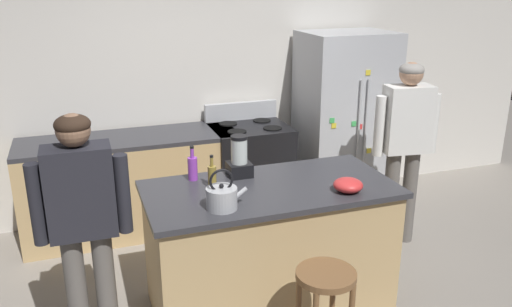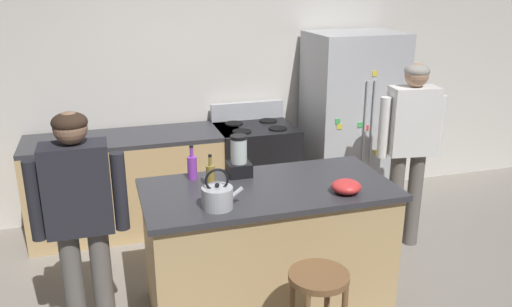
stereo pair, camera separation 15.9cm
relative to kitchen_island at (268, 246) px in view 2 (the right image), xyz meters
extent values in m
plane|color=gray|center=(0.00, 0.00, -0.47)|extent=(14.00, 14.00, 0.00)
cube|color=silver|center=(0.00, 1.95, 0.88)|extent=(8.00, 0.10, 2.70)
cube|color=tan|center=(0.00, 0.00, -0.02)|extent=(1.70, 0.81, 0.90)
cube|color=#333338|center=(0.00, 0.00, 0.45)|extent=(1.76, 0.87, 0.04)
cube|color=tan|center=(-0.80, 1.55, -0.02)|extent=(2.00, 0.64, 0.90)
cube|color=#333338|center=(-0.80, 1.55, 0.45)|extent=(2.00, 0.64, 0.04)
cube|color=#B7BABF|center=(1.40, 1.50, 0.44)|extent=(0.90, 0.70, 1.83)
cylinder|color=#B7BABF|center=(1.36, 1.13, 0.53)|extent=(0.02, 0.02, 0.82)
cylinder|color=#B7BABF|center=(1.44, 1.13, 0.53)|extent=(0.02, 0.02, 0.82)
cube|color=#3FB259|center=(1.07, 1.15, 0.56)|extent=(0.05, 0.01, 0.05)
cube|color=yellow|center=(1.09, 1.15, 0.51)|extent=(0.05, 0.01, 0.05)
cube|color=yellow|center=(1.50, 1.15, 0.21)|extent=(0.05, 0.01, 0.05)
cube|color=yellow|center=(1.43, 1.15, 1.00)|extent=(0.05, 0.01, 0.05)
cube|color=red|center=(1.38, 1.15, 0.47)|extent=(0.05, 0.01, 0.05)
cube|color=#3FB259|center=(1.31, 1.15, 0.51)|extent=(0.05, 0.01, 0.05)
cube|color=black|center=(0.37, 1.52, 0.00)|extent=(0.76, 0.64, 0.94)
cube|color=black|center=(0.37, 1.20, -0.05)|extent=(0.60, 0.01, 0.24)
cube|color=#B7BABF|center=(0.37, 1.81, 0.56)|extent=(0.76, 0.06, 0.18)
cylinder|color=black|center=(0.19, 1.37, 0.48)|extent=(0.18, 0.18, 0.01)
cylinder|color=black|center=(0.55, 1.37, 0.48)|extent=(0.18, 0.18, 0.01)
cylinder|color=black|center=(0.19, 1.67, 0.48)|extent=(0.18, 0.18, 0.01)
cylinder|color=black|center=(0.55, 1.67, 0.48)|extent=(0.18, 0.18, 0.01)
cylinder|color=#66605B|center=(-1.35, -0.07, -0.06)|extent=(0.13, 0.13, 0.83)
cylinder|color=#66605B|center=(-1.17, -0.07, -0.06)|extent=(0.13, 0.13, 0.83)
cube|color=#26262D|center=(-1.26, -0.07, 0.64)|extent=(0.40, 0.22, 0.57)
cylinder|color=#26262D|center=(-1.51, -0.07, 0.59)|extent=(0.09, 0.09, 0.51)
cylinder|color=#26262D|center=(-1.01, -0.08, 0.59)|extent=(0.09, 0.09, 0.51)
sphere|color=#8C664C|center=(-1.26, -0.07, 1.02)|extent=(0.20, 0.20, 0.20)
ellipsoid|color=#332319|center=(-1.26, -0.07, 1.06)|extent=(0.21, 0.21, 0.12)
cylinder|color=#66605B|center=(1.55, 0.51, -0.03)|extent=(0.15, 0.15, 0.88)
cylinder|color=#66605B|center=(1.38, 0.53, -0.03)|extent=(0.15, 0.15, 0.88)
cube|color=white|center=(1.46, 0.52, 0.70)|extent=(0.43, 0.28, 0.59)
cylinder|color=white|center=(1.71, 0.48, 0.65)|extent=(0.10, 0.10, 0.53)
cylinder|color=white|center=(1.22, 0.56, 0.65)|extent=(0.10, 0.10, 0.53)
sphere|color=tan|center=(1.46, 0.52, 1.09)|extent=(0.23, 0.23, 0.20)
ellipsoid|color=gray|center=(1.46, 0.52, 1.13)|extent=(0.24, 0.24, 0.12)
cylinder|color=brown|center=(0.05, -0.79, 0.21)|extent=(0.36, 0.36, 0.04)
cube|color=black|center=(-0.14, 0.28, 0.52)|extent=(0.17, 0.17, 0.10)
cylinder|color=silver|center=(-0.14, 0.28, 0.66)|extent=(0.12, 0.12, 0.18)
cylinder|color=black|center=(-0.14, 0.28, 0.77)|extent=(0.12, 0.12, 0.02)
cylinder|color=olive|center=(-0.38, 0.13, 0.55)|extent=(0.06, 0.06, 0.15)
cylinder|color=olive|center=(-0.38, 0.13, 0.66)|extent=(0.02, 0.02, 0.07)
cylinder|color=black|center=(-0.38, 0.13, 0.70)|extent=(0.03, 0.03, 0.02)
cylinder|color=purple|center=(-0.48, 0.31, 0.55)|extent=(0.07, 0.07, 0.17)
cylinder|color=purple|center=(-0.48, 0.31, 0.67)|extent=(0.03, 0.03, 0.07)
cylinder|color=black|center=(-0.48, 0.31, 0.72)|extent=(0.03, 0.03, 0.02)
ellipsoid|color=red|center=(0.47, -0.26, 0.52)|extent=(0.20, 0.20, 0.09)
cylinder|color=#B7BABF|center=(-0.42, -0.24, 0.54)|extent=(0.20, 0.20, 0.14)
sphere|color=black|center=(-0.42, -0.24, 0.62)|extent=(0.03, 0.03, 0.03)
cylinder|color=#B7BABF|center=(-0.29, -0.24, 0.56)|extent=(0.09, 0.03, 0.08)
torus|color=black|center=(-0.42, -0.24, 0.66)|extent=(0.16, 0.02, 0.16)
camera|label=1|loc=(-1.23, -3.18, 1.87)|focal=36.76mm
camera|label=2|loc=(-1.07, -3.23, 1.87)|focal=36.76mm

